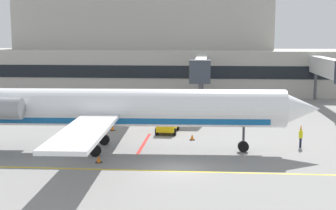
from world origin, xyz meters
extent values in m
cube|color=gray|center=(0.00, 0.00, -0.05)|extent=(120.00, 120.00, 0.10)
cube|color=yellow|center=(0.00, -0.53, 0.00)|extent=(108.00, 0.24, 0.01)
cube|color=red|center=(-3.48, 8.07, 0.00)|extent=(0.30, 8.00, 0.01)
cube|color=#B7B2A8|center=(-6.93, 47.31, 3.52)|extent=(79.01, 14.61, 7.04)
cube|color=#A8A49A|center=(-9.29, 50.96, 13.38)|extent=(43.91, 10.23, 12.68)
cube|color=black|center=(-6.93, 39.95, 3.87)|extent=(75.85, 0.12, 1.96)
cube|color=silver|center=(1.16, 31.18, 5.38)|extent=(1.40, 17.63, 2.40)
cube|color=#2D333D|center=(1.16, 21.47, 5.38)|extent=(2.40, 2.00, 2.64)
cylinder|color=#4C4C51|center=(1.16, 38.50, 2.09)|extent=(0.44, 0.44, 4.18)
cylinder|color=#4C4C51|center=(1.16, 23.17, 2.09)|extent=(0.44, 0.44, 4.18)
cube|color=silver|center=(17.85, 31.70, 5.26)|extent=(1.40, 16.61, 2.40)
cylinder|color=#4C4C51|center=(17.85, 38.50, 2.03)|extent=(0.44, 0.44, 4.06)
cylinder|color=white|center=(-5.40, 5.12, 3.63)|extent=(27.70, 4.26, 3.08)
cube|color=#145999|center=(-5.40, 5.12, 2.78)|extent=(24.93, 3.83, 0.55)
cone|color=white|center=(9.46, 5.76, 3.63)|extent=(3.51, 3.16, 3.02)
cube|color=white|center=(-6.71, 12.67, 3.17)|extent=(3.48, 12.23, 0.28)
cube|color=white|center=(-6.06, -2.51, 3.17)|extent=(3.48, 12.23, 0.28)
cylinder|color=gray|center=(-14.33, 7.17, 3.86)|extent=(3.77, 1.85, 1.69)
cylinder|color=#3F3F44|center=(5.08, 5.57, 1.50)|extent=(0.20, 0.20, 1.64)
cylinder|color=black|center=(5.08, 5.57, 0.45)|extent=(0.91, 0.39, 0.90)
cylinder|color=#3F3F44|center=(-6.86, 7.06, 1.50)|extent=(0.20, 0.20, 1.64)
cylinder|color=black|center=(-6.86, 7.06, 0.45)|extent=(0.91, 0.39, 0.90)
cylinder|color=#3F3F44|center=(-6.69, 3.06, 1.50)|extent=(0.20, 0.20, 1.64)
cylinder|color=black|center=(-6.69, 3.06, 0.45)|extent=(0.91, 0.39, 0.90)
cube|color=#E5B20C|center=(-1.81, 12.80, 0.67)|extent=(1.90, 3.75, 0.64)
cube|color=#C3970A|center=(-1.76, 13.83, 1.50)|extent=(1.61, 1.54, 1.02)
cylinder|color=black|center=(-2.59, 14.13, 0.35)|extent=(0.32, 0.71, 0.70)
cylinder|color=black|center=(-0.89, 14.04, 0.35)|extent=(0.32, 0.71, 0.70)
cylinder|color=black|center=(-2.73, 11.57, 0.35)|extent=(0.32, 0.71, 0.70)
cylinder|color=black|center=(-1.03, 11.48, 0.35)|extent=(0.32, 0.71, 0.70)
cube|color=#E5B20C|center=(-12.23, 28.13, 0.65)|extent=(3.70, 3.48, 0.60)
cube|color=#C3970A|center=(-12.95, 27.54, 1.50)|extent=(2.04, 2.07, 1.10)
cylinder|color=black|center=(-12.57, 26.71, 0.35)|extent=(0.72, 0.66, 0.70)
cylinder|color=black|center=(-13.69, 28.07, 0.35)|extent=(0.72, 0.66, 0.70)
cylinder|color=black|center=(-10.76, 28.18, 0.35)|extent=(0.72, 0.66, 0.70)
cylinder|color=black|center=(-11.88, 29.55, 0.35)|extent=(0.72, 0.66, 0.70)
cube|color=#19389E|center=(3.01, 25.17, 0.64)|extent=(2.95, 3.30, 0.58)
cube|color=navy|center=(3.42, 24.50, 1.42)|extent=(1.91, 1.77, 0.97)
cylinder|color=black|center=(4.26, 24.79, 0.35)|extent=(0.61, 0.74, 0.70)
cylinder|color=black|center=(2.79, 23.88, 0.35)|extent=(0.61, 0.74, 0.70)
cylinder|color=black|center=(3.22, 26.46, 0.35)|extent=(0.61, 0.74, 0.70)
cylinder|color=black|center=(1.75, 25.55, 0.35)|extent=(0.61, 0.74, 0.70)
cylinder|color=#191E33|center=(10.10, 7.71, 0.40)|extent=(0.18, 0.18, 0.81)
cylinder|color=#191E33|center=(10.04, 7.52, 0.40)|extent=(0.18, 0.18, 0.81)
cylinder|color=yellow|center=(10.07, 7.61, 1.12)|extent=(0.34, 0.34, 0.63)
sphere|color=tan|center=(10.07, 7.61, 1.56)|extent=(0.24, 0.24, 0.24)
cylinder|color=yellow|center=(10.13, 7.83, 1.50)|extent=(0.19, 0.40, 0.50)
cylinder|color=#F2590C|center=(10.13, 7.83, 1.72)|extent=(0.06, 0.06, 0.28)
cylinder|color=yellow|center=(10.01, 7.40, 1.50)|extent=(0.19, 0.40, 0.50)
cylinder|color=#F2590C|center=(10.01, 7.40, 1.72)|extent=(0.06, 0.06, 0.28)
cone|color=orange|center=(0.73, 9.70, 0.28)|extent=(0.36, 0.36, 0.55)
cube|color=black|center=(0.73, 9.70, 0.02)|extent=(0.47, 0.47, 0.04)
cone|color=orange|center=(-6.02, 1.27, 0.28)|extent=(0.36, 0.36, 0.55)
cube|color=black|center=(-6.02, 1.27, 0.02)|extent=(0.47, 0.47, 0.04)
cone|color=orange|center=(-7.43, 13.37, 0.28)|extent=(0.36, 0.36, 0.55)
cube|color=black|center=(-7.43, 13.37, 0.02)|extent=(0.47, 0.47, 0.04)
camera|label=1|loc=(2.20, -33.10, 9.55)|focal=51.02mm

